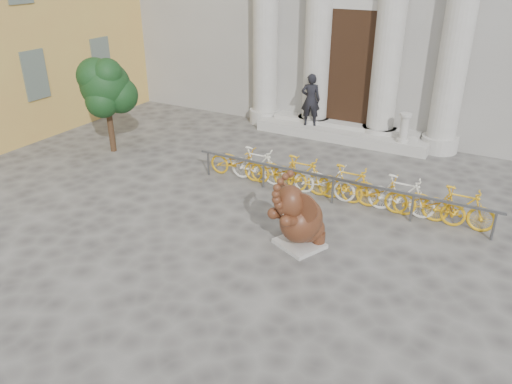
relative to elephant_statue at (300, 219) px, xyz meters
The scene contains 7 objects.
ground 2.85m from the elephant_statue, 125.71° to the right, with size 80.00×80.00×0.00m, color #474442.
entrance_steps 7.35m from the elephant_statue, 102.72° to the left, with size 6.00×1.20×0.36m, color #A8A59E.
elephant_statue is the anchor object (origin of this frame).
bike_rack 2.58m from the elephant_statue, 92.63° to the left, with size 8.00×0.53×1.00m.
tree 8.17m from the elephant_statue, 162.39° to the left, with size 1.74×1.58×3.02m.
pedestrian 7.53m from the elephant_statue, 111.45° to the left, with size 0.66×0.43×1.80m, color black.
balustrade_post 6.88m from the elephant_statue, 85.42° to the left, with size 0.38×0.38×0.93m.
Camera 1 is at (5.30, -6.44, 5.83)m, focal length 35.00 mm.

